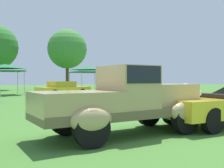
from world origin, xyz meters
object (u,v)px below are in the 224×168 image
Objects in this scene: canopy_tent_center_field at (89,69)px; spectator_by_row at (150,89)px; show_car_yellow at (63,89)px; show_car_burgundy at (130,89)px; canopy_tent_left_field at (5,67)px; feature_pickup_truck at (125,100)px.

spectator_by_row is at bearing -104.77° from canopy_tent_center_field.
spectator_by_row reaches higher than show_car_yellow.
spectator_by_row is at bearing -118.60° from show_car_burgundy.
show_car_yellow is 7.08m from canopy_tent_center_field.
canopy_tent_left_field reaches higher than spectator_by_row.
show_car_burgundy is (8.51, 11.78, -0.27)m from feature_pickup_truck.
canopy_tent_center_field reaches higher than show_car_burgundy.
show_car_burgundy is (4.83, -2.00, 0.00)m from show_car_yellow.
canopy_tent_left_field is at bearing 88.68° from feature_pickup_truck.
canopy_tent_center_field is at bearing 66.06° from feature_pickup_truck.
show_car_burgundy is 1.36× the size of canopy_tent_center_field.
show_car_yellow is 9.23m from spectator_by_row.
feature_pickup_truck is 2.64× the size of spectator_by_row.
feature_pickup_truck reaches higher than show_car_yellow.
canopy_tent_left_field is at bearing 176.12° from canopy_tent_center_field.
feature_pickup_truck is 14.53m from show_car_burgundy.
canopy_tent_left_field and canopy_tent_center_field have the same top height.
show_car_yellow is at bearing -132.92° from canopy_tent_center_field.
canopy_tent_center_field is at bearing 91.42° from show_car_burgundy.
spectator_by_row is at bearing -74.24° from canopy_tent_left_field.
spectator_by_row reaches higher than show_car_burgundy.
canopy_tent_left_field reaches higher than feature_pickup_truck.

